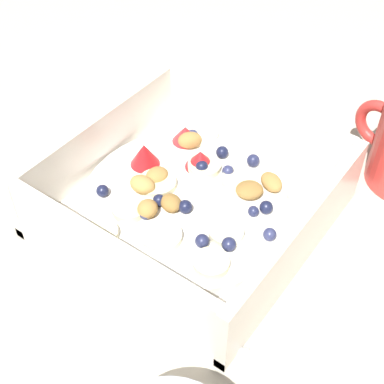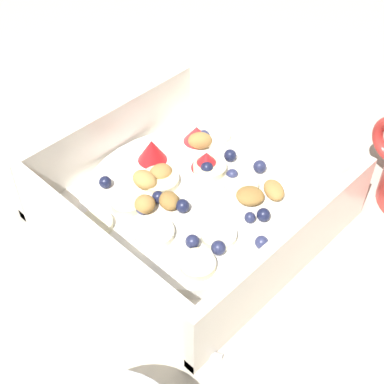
{
  "view_description": "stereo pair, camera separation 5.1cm",
  "coord_description": "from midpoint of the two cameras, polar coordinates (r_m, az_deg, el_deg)",
  "views": [
    {
      "loc": [
        0.29,
        0.23,
        0.39
      ],
      "look_at": [
        -0.0,
        0.02,
        0.03
      ],
      "focal_mm": 51.66,
      "sensor_mm": 36.0,
      "label": 1
    },
    {
      "loc": [
        0.26,
        0.27,
        0.39
      ],
      "look_at": [
        -0.0,
        0.02,
        0.03
      ],
      "focal_mm": 51.66,
      "sensor_mm": 36.0,
      "label": 2
    }
  ],
  "objects": [
    {
      "name": "fruit_bowl",
      "position": [
        0.51,
        2.81,
        -0.76
      ],
      "size": [
        0.23,
        0.23,
        0.07
      ],
      "color": "white",
      "rests_on": "ground"
    },
    {
      "name": "ground_plane",
      "position": [
        0.53,
        1.17,
        -1.51
      ],
      "size": [
        2.4,
        2.4,
        0.0
      ],
      "primitive_type": "plane",
      "color": "beige"
    },
    {
      "name": "spoon",
      "position": [
        0.46,
        -8.82,
        -12.55
      ],
      "size": [
        0.1,
        0.16,
        0.01
      ],
      "color": "silver",
      "rests_on": "ground"
    }
  ]
}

